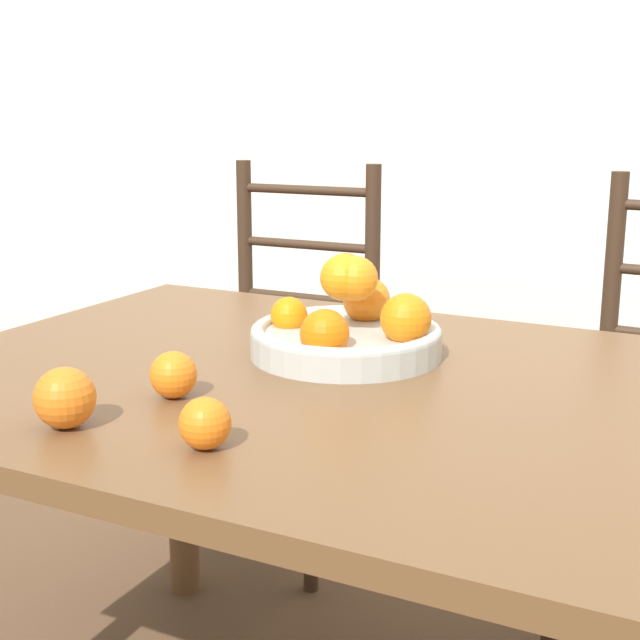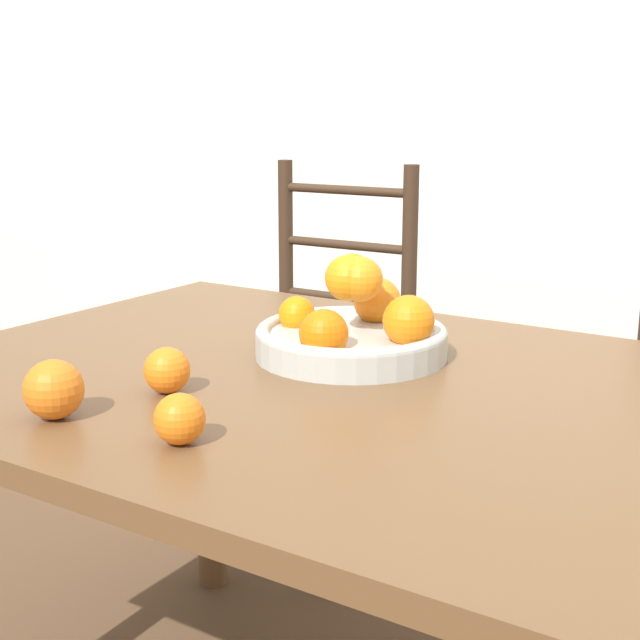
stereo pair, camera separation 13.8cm
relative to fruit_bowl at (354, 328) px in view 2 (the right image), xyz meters
name	(u,v)px [view 2 (the right image)]	position (x,y,z in m)	size (l,w,h in m)	color
dining_table	(382,446)	(0.12, -0.12, -0.14)	(1.54, 0.98, 0.73)	brown
fruit_bowl	(354,328)	(0.00, 0.00, 0.00)	(0.32, 0.32, 0.17)	#B2B7B2
orange_loose_0	(180,419)	(0.02, -0.45, -0.02)	(0.06, 0.06, 0.06)	orange
orange_loose_1	(167,370)	(-0.13, -0.31, -0.02)	(0.07, 0.07, 0.07)	orange
orange_loose_2	(54,389)	(-0.18, -0.48, -0.01)	(0.08, 0.08, 0.08)	orange
chair_left	(318,363)	(-0.49, 0.64, -0.29)	(0.43, 0.41, 0.99)	#382619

